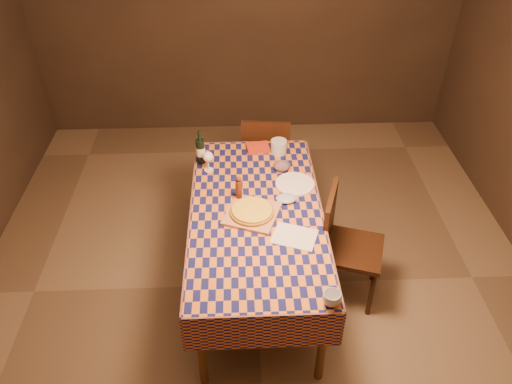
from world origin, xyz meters
TOP-DOWN VIEW (x-y plane):
  - room at (0.00, 0.00)m, footprint 5.00×5.10m
  - dining_table at (0.00, 0.00)m, footprint 0.94×1.84m
  - cutting_board at (-0.03, -0.04)m, footprint 0.44×0.44m
  - pizza at (-0.03, -0.04)m, footprint 0.35×0.35m
  - pepper_mill at (-0.12, 0.13)m, footprint 0.06×0.06m
  - bowl at (0.22, 0.50)m, footprint 0.18×0.18m
  - wine_glass at (-0.35, 0.51)m, footprint 0.08×0.08m
  - wine_bottle at (-0.41, 0.63)m, footprint 0.08×0.08m
  - deli_tub at (0.22, 0.74)m, footprint 0.18×0.18m
  - takeout_container at (0.04, 0.78)m, footprint 0.20×0.15m
  - white_plate at (0.30, 0.29)m, footprint 0.38×0.38m
  - tumbler at (0.40, -0.85)m, footprint 0.11×0.11m
  - flour_patch at (0.24, -0.28)m, footprint 0.34×0.30m
  - flour_bag at (0.22, 0.10)m, footprint 0.18×0.16m
  - chair_far at (0.13, 1.08)m, footprint 0.46×0.47m
  - chair_right at (0.63, -0.07)m, footprint 0.54×0.53m

SIDE VIEW (x-z plane):
  - chair_far at x=0.13m, z-range 0.06..0.99m
  - chair_right at x=0.63m, z-range 0.06..0.99m
  - dining_table at x=0.00m, z-range 0.31..1.08m
  - flour_patch at x=0.24m, z-range 0.77..0.77m
  - white_plate at x=0.30m, z-range 0.77..0.79m
  - cutting_board at x=-0.03m, z-range 0.77..0.79m
  - bowl at x=0.22m, z-range 0.77..0.81m
  - flour_bag at x=0.22m, z-range 0.77..0.81m
  - takeout_container at x=0.04m, z-range 0.77..0.82m
  - pizza at x=-0.03m, z-range 0.79..0.82m
  - tumbler at x=0.40m, z-range 0.77..0.86m
  - deli_tub at x=0.22m, z-range 0.77..0.88m
  - pepper_mill at x=-0.12m, z-range 0.76..0.96m
  - wine_bottle at x=-0.41m, z-range 0.73..1.02m
  - wine_glass at x=-0.35m, z-range 0.81..0.97m
  - room at x=0.00m, z-range 0.00..2.70m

